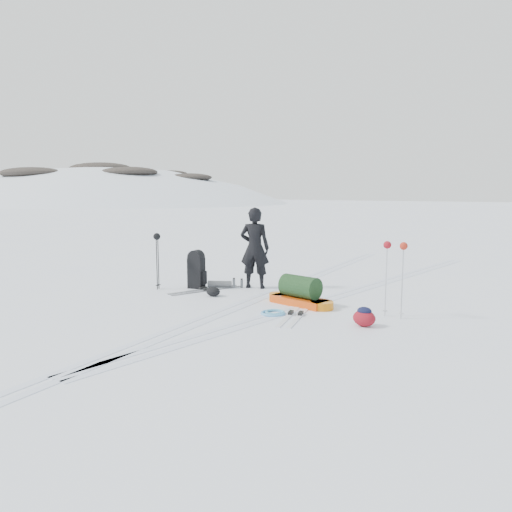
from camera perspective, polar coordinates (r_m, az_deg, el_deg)
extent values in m
plane|color=white|center=(10.52, -0.87, -5.28)|extent=(200.00, 200.00, 0.00)
ellipsoid|color=silver|center=(107.51, -16.39, -15.97)|extent=(143.00, 121.00, 93.50)
ellipsoid|color=black|center=(98.91, -17.40, 9.52)|extent=(13.00, 10.00, 2.20)
ellipsoid|color=black|center=(84.41, -14.35, 9.26)|extent=(10.40, 8.00, 1.76)
ellipsoid|color=black|center=(112.13, -19.71, 8.67)|extent=(9.10, 7.00, 1.54)
ellipsoid|color=black|center=(90.50, -24.25, 8.62)|extent=(11.70, 9.00, 1.98)
ellipsoid|color=black|center=(98.59, -9.90, 9.24)|extent=(7.80, 6.00, 1.32)
ellipsoid|color=black|center=(100.50, -23.89, 8.79)|extent=(9.88, 7.60, 1.67)
ellipsoid|color=black|center=(86.03, -7.62, 8.88)|extent=(8.32, 6.40, 1.41)
ellipsoid|color=black|center=(111.04, -25.00, 8.08)|extent=(7.80, 6.00, 1.32)
cube|color=silver|center=(10.59, -1.41, -5.18)|extent=(1.40, 17.97, 0.01)
cube|color=silver|center=(10.46, -0.32, -5.33)|extent=(1.40, 17.97, 0.01)
cube|color=silver|center=(11.66, 9.91, -4.10)|extent=(2.09, 13.88, 0.01)
cube|color=silver|center=(11.57, 11.01, -4.22)|extent=(2.09, 13.88, 0.01)
imported|color=black|center=(11.86, -0.15, 0.92)|extent=(0.82, 0.67, 1.93)
cube|color=#DD480D|center=(10.30, 5.06, -5.15)|extent=(1.30, 0.75, 0.15)
cylinder|color=orange|center=(9.96, 7.56, -5.62)|extent=(0.53, 0.53, 0.15)
cylinder|color=orange|center=(10.66, 2.72, -4.70)|extent=(0.53, 0.53, 0.15)
cylinder|color=black|center=(10.24, 5.08, -3.50)|extent=(0.89, 0.61, 0.45)
cube|color=black|center=(12.02, -6.83, -1.96)|extent=(0.40, 0.32, 0.72)
cylinder|color=black|center=(11.97, -6.86, -0.15)|extent=(0.39, 0.31, 0.35)
cube|color=black|center=(11.97, -6.00, -2.49)|extent=(0.11, 0.20, 0.31)
cylinder|color=slate|center=(12.12, -4.18, -3.21)|extent=(0.58, 0.38, 0.15)
cylinder|color=black|center=(12.03, -11.10, -0.80)|extent=(0.03, 0.03, 1.24)
cylinder|color=black|center=(11.95, -11.27, -0.86)|extent=(0.03, 0.03, 1.24)
torus|color=black|center=(12.11, -11.03, -3.24)|extent=(0.11, 0.11, 0.01)
torus|color=black|center=(12.04, -11.21, -3.31)|extent=(0.11, 0.11, 0.01)
sphere|color=black|center=(11.91, -11.27, 2.20)|extent=(0.16, 0.16, 0.16)
cylinder|color=silver|center=(9.53, 14.64, -2.83)|extent=(0.02, 0.02, 1.32)
cylinder|color=#B0B1B7|center=(9.42, 16.37, -3.01)|extent=(0.02, 0.02, 1.32)
torus|color=#9FA1A6|center=(9.64, 14.53, -6.09)|extent=(0.10, 0.10, 0.01)
torus|color=silver|center=(9.53, 16.25, -6.31)|extent=(0.10, 0.10, 0.01)
sphere|color=maroon|center=(9.43, 14.78, 1.24)|extent=(0.14, 0.14, 0.14)
sphere|color=maroon|center=(9.32, 16.52, 1.10)|extent=(0.14, 0.14, 0.14)
cube|color=gray|center=(11.70, -5.60, -3.96)|extent=(0.75, 1.75, 0.02)
cube|color=gray|center=(11.85, -6.05, -3.82)|extent=(0.75, 1.75, 0.02)
cube|color=black|center=(11.69, -5.61, -3.80)|extent=(0.13, 0.20, 0.05)
cube|color=black|center=(11.85, -6.06, -3.66)|extent=(0.13, 0.20, 0.05)
cube|color=silver|center=(9.50, 3.99, -6.65)|extent=(0.58, 1.86, 0.02)
cube|color=silver|center=(9.46, 5.12, -6.73)|extent=(0.58, 1.86, 0.02)
cube|color=black|center=(9.49, 4.00, -6.44)|extent=(0.12, 0.20, 0.05)
cube|color=black|center=(9.45, 5.12, -6.52)|extent=(0.12, 0.20, 0.05)
torus|color=#5CABE0|center=(9.51, 1.96, -6.53)|extent=(0.51, 0.51, 0.05)
torus|color=#51A5C5|center=(9.53, 2.16, -6.42)|extent=(0.40, 0.40, 0.04)
ellipsoid|color=maroon|center=(8.86, 12.26, -6.96)|extent=(0.44, 0.35, 0.29)
ellipsoid|color=black|center=(8.83, 12.28, -6.15)|extent=(0.28, 0.24, 0.14)
cylinder|color=slate|center=(11.99, -2.54, -3.16)|extent=(0.07, 0.07, 0.22)
cylinder|color=#505357|center=(12.00, -1.65, -3.19)|extent=(0.07, 0.07, 0.20)
cylinder|color=black|center=(11.97, -2.54, -2.58)|extent=(0.06, 0.06, 0.03)
cylinder|color=black|center=(11.98, -1.65, -2.65)|extent=(0.06, 0.06, 0.03)
ellipsoid|color=black|center=(11.11, -4.92, -4.07)|extent=(0.40, 0.35, 0.21)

